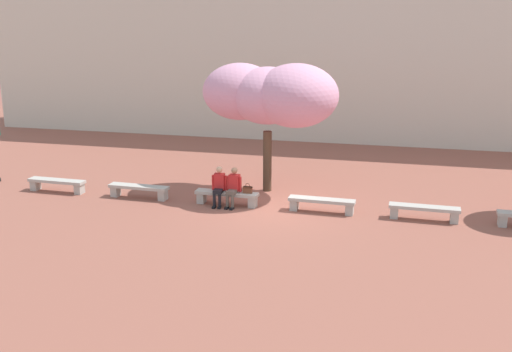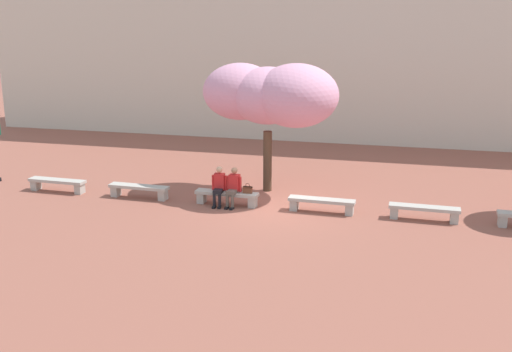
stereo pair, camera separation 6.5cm
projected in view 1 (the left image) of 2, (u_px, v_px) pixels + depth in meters
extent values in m
plane|color=#8E5142|center=(273.00, 208.00, 19.47)|extent=(100.00, 100.00, 0.00)
cube|color=beige|center=(328.00, 40.00, 30.14)|extent=(35.74, 4.00, 9.70)
cube|color=#ADA89E|center=(57.00, 181.00, 21.21)|extent=(2.13, 0.47, 0.10)
cube|color=#ADA89E|center=(35.00, 185.00, 21.50)|extent=(0.25, 0.35, 0.35)
cube|color=#ADA89E|center=(79.00, 189.00, 21.04)|extent=(0.25, 0.35, 0.35)
cube|color=#ADA89E|center=(139.00, 187.00, 20.47)|extent=(2.13, 0.47, 0.10)
cube|color=#ADA89E|center=(116.00, 191.00, 20.76)|extent=(0.25, 0.35, 0.35)
cube|color=#ADA89E|center=(163.00, 195.00, 20.30)|extent=(0.25, 0.35, 0.35)
cube|color=#ADA89E|center=(227.00, 193.00, 19.74)|extent=(2.13, 0.47, 0.10)
cube|color=#ADA89E|center=(202.00, 198.00, 20.02)|extent=(0.25, 0.35, 0.35)
cube|color=#ADA89E|center=(253.00, 202.00, 19.57)|extent=(0.25, 0.35, 0.35)
cube|color=#ADA89E|center=(322.00, 200.00, 19.00)|extent=(2.13, 0.47, 0.10)
cube|color=#ADA89E|center=(294.00, 205.00, 19.29)|extent=(0.25, 0.35, 0.35)
cube|color=#ADA89E|center=(350.00, 209.00, 18.83)|extent=(0.25, 0.35, 0.35)
cube|color=#ADA89E|center=(424.00, 208.00, 18.26)|extent=(2.13, 0.47, 0.10)
cube|color=#ADA89E|center=(394.00, 212.00, 18.55)|extent=(0.25, 0.35, 0.35)
cube|color=#ADA89E|center=(454.00, 217.00, 18.09)|extent=(0.25, 0.35, 0.35)
cube|color=#ADA89E|center=(502.00, 220.00, 17.81)|extent=(0.25, 0.35, 0.35)
cube|color=black|center=(214.00, 207.00, 19.51)|extent=(0.12, 0.23, 0.06)
cylinder|color=black|center=(214.00, 200.00, 19.51)|extent=(0.10, 0.10, 0.42)
cube|color=black|center=(219.00, 207.00, 19.48)|extent=(0.12, 0.23, 0.06)
cylinder|color=black|center=(220.00, 201.00, 19.48)|extent=(0.10, 0.10, 0.42)
cube|color=black|center=(218.00, 191.00, 19.60)|extent=(0.31, 0.42, 0.12)
cube|color=red|center=(220.00, 181.00, 19.74)|extent=(0.36, 0.24, 0.54)
sphere|color=tan|center=(219.00, 169.00, 19.63)|extent=(0.21, 0.21, 0.21)
cylinder|color=red|center=(213.00, 182.00, 19.76)|extent=(0.09, 0.09, 0.50)
cylinder|color=red|center=(226.00, 183.00, 19.69)|extent=(0.09, 0.09, 0.50)
cube|color=black|center=(227.00, 208.00, 19.43)|extent=(0.12, 0.23, 0.06)
cylinder|color=brown|center=(227.00, 201.00, 19.42)|extent=(0.10, 0.10, 0.42)
cube|color=black|center=(232.00, 209.00, 19.36)|extent=(0.12, 0.23, 0.06)
cylinder|color=brown|center=(232.00, 202.00, 19.36)|extent=(0.10, 0.10, 0.42)
cube|color=brown|center=(232.00, 192.00, 19.49)|extent=(0.32, 0.43, 0.12)
cube|color=red|center=(235.00, 182.00, 19.61)|extent=(0.36, 0.26, 0.54)
sphere|color=#A37556|center=(234.00, 170.00, 19.51)|extent=(0.21, 0.21, 0.21)
cylinder|color=red|center=(228.00, 183.00, 19.68)|extent=(0.09, 0.09, 0.50)
cylinder|color=red|center=(240.00, 184.00, 19.54)|extent=(0.09, 0.09, 0.50)
cube|color=brown|center=(248.00, 190.00, 19.55)|extent=(0.30, 0.14, 0.22)
cube|color=#552C1C|center=(248.00, 187.00, 19.52)|extent=(0.30, 0.15, 0.04)
torus|color=#4A2718|center=(248.00, 185.00, 19.51)|extent=(0.14, 0.02, 0.14)
cylinder|color=#473323|center=(267.00, 161.00, 21.18)|extent=(0.30, 0.30, 2.16)
ellipsoid|color=pink|center=(268.00, 96.00, 20.58)|extent=(2.62, 2.72, 1.97)
ellipsoid|color=pink|center=(240.00, 91.00, 20.98)|extent=(2.65, 2.50, 1.99)
ellipsoid|color=pink|center=(296.00, 96.00, 20.14)|extent=(2.87, 3.00, 2.15)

